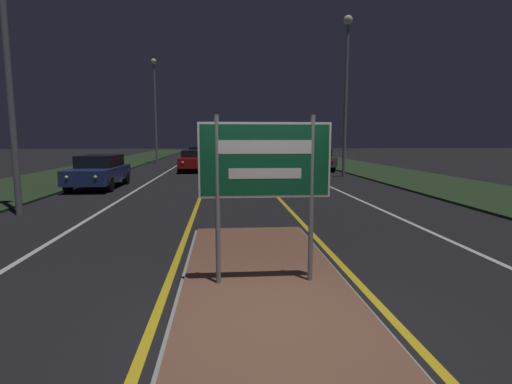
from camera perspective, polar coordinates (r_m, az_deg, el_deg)
ground_plane at (r=4.75m, az=3.02°, el=-19.34°), size 160.00×160.00×0.00m
median_island at (r=5.95m, az=1.24°, el=-13.17°), size 2.47×7.13×0.10m
verge_left at (r=25.87m, az=-24.94°, el=2.29°), size 5.00×100.00×0.08m
verge_right at (r=26.30m, az=17.81°, el=2.71°), size 5.00×100.00×0.08m
centre_line_yellow_left at (r=29.28m, az=-6.42°, el=3.44°), size 0.12×70.00×0.01m
centre_line_yellow_right at (r=29.34m, az=-0.85°, el=3.49°), size 0.12×70.00×0.01m
lane_line_white_left at (r=29.49m, az=-11.83°, el=3.35°), size 0.12×70.00×0.01m
lane_line_white_right at (r=29.66m, az=4.52°, el=3.51°), size 0.12×70.00×0.01m
edge_line_white_left at (r=30.01m, az=-17.53°, el=3.23°), size 0.10×70.00×0.01m
edge_line_white_right at (r=30.29m, az=10.14°, el=3.51°), size 0.10×70.00×0.01m
highway_sign at (r=5.57m, az=1.30°, el=3.49°), size 1.85×0.07×2.38m
streetlight_left_far at (r=35.27m, az=-14.24°, el=12.53°), size 0.45×0.45×8.68m
streetlight_right_near at (r=22.94m, az=12.78°, el=15.83°), size 0.50×0.50×8.62m
car_receding_0 at (r=17.82m, az=6.13°, el=2.94°), size 1.85×4.35×1.29m
car_receding_1 at (r=27.47m, az=8.46°, el=4.77°), size 1.90×4.83×1.49m
car_receding_2 at (r=40.78m, az=0.04°, el=5.75°), size 2.00×4.27×1.43m
car_approaching_0 at (r=18.73m, az=-21.49°, el=2.82°), size 1.86×4.50×1.42m
car_approaching_1 at (r=26.62m, az=-8.79°, el=4.56°), size 1.89×4.62×1.37m
car_approaching_2 at (r=37.11m, az=-8.21°, el=5.44°), size 1.91×4.61×1.37m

